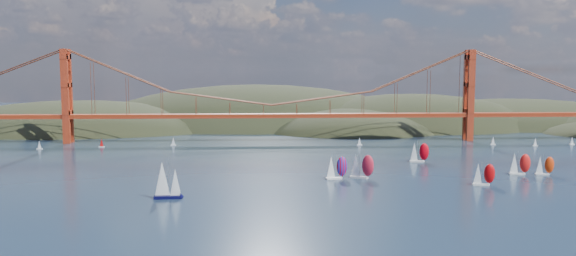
# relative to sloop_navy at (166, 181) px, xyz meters

# --- Properties ---
(ground) EXTENTS (1200.00, 1200.00, 0.00)m
(ground) POSITION_rel_sloop_navy_xyz_m (38.78, -31.47, -6.15)
(ground) COLOR black
(ground) RESTS_ON ground
(headlands) EXTENTS (725.00, 225.00, 96.00)m
(headlands) POSITION_rel_sloop_navy_xyz_m (83.73, 246.82, -18.61)
(headlands) COLOR black
(headlands) RESTS_ON ground
(bridge) EXTENTS (552.00, 12.00, 55.00)m
(bridge) POSITION_rel_sloop_navy_xyz_m (37.03, 148.53, 26.08)
(bridge) COLOR maroon
(bridge) RESTS_ON ground
(sloop_navy) EXTENTS (9.06, 5.25, 13.94)m
(sloop_navy) POSITION_rel_sloop_navy_xyz_m (0.00, 0.00, 0.00)
(sloop_navy) COLOR black
(sloop_navy) RESTS_ON ground
(racer_0) EXTENTS (9.73, 6.65, 10.89)m
(racer_0) POSITION_rel_sloop_navy_xyz_m (71.61, 31.42, -1.01)
(racer_0) COLOR silver
(racer_0) RESTS_ON ground
(racer_1) EXTENTS (8.21, 3.83, 9.27)m
(racer_1) POSITION_rel_sloop_navy_xyz_m (114.52, 15.56, -1.77)
(racer_1) COLOR white
(racer_1) RESTS_ON ground
(racer_2) EXTENTS (8.65, 3.58, 9.90)m
(racer_2) POSITION_rel_sloop_navy_xyz_m (137.74, 35.63, -1.48)
(racer_2) COLOR silver
(racer_2) RESTS_ON ground
(racer_3) EXTENTS (8.96, 3.90, 10.17)m
(racer_3) POSITION_rel_sloop_navy_xyz_m (105.56, 69.07, -1.35)
(racer_3) COLOR silver
(racer_3) RESTS_ON ground
(racer_4) EXTENTS (7.57, 3.18, 8.62)m
(racer_4) POSITION_rel_sloop_navy_xyz_m (147.79, 34.71, -2.08)
(racer_4) COLOR white
(racer_4) RESTS_ON ground
(racer_rwb) EXTENTS (9.06, 5.02, 10.16)m
(racer_rwb) POSITION_rel_sloop_navy_xyz_m (61.43, 30.47, -1.36)
(racer_rwb) COLOR white
(racer_rwb) RESTS_ON ground
(distant_boat_1) EXTENTS (3.00, 2.00, 4.70)m
(distant_boat_1) POSITION_rel_sloop_navy_xyz_m (-88.06, 121.91, -3.75)
(distant_boat_1) COLOR silver
(distant_boat_1) RESTS_ON ground
(distant_boat_2) EXTENTS (3.00, 2.00, 4.70)m
(distant_boat_2) POSITION_rel_sloop_navy_xyz_m (-56.63, 128.51, -3.75)
(distant_boat_2) COLOR silver
(distant_boat_2) RESTS_ON ground
(distant_boat_3) EXTENTS (3.00, 2.00, 4.70)m
(distant_boat_3) POSITION_rel_sloop_navy_xyz_m (-17.70, 133.27, -3.75)
(distant_boat_3) COLOR silver
(distant_boat_3) RESTS_ON ground
(distant_boat_4) EXTENTS (3.00, 2.00, 4.70)m
(distant_boat_4) POSITION_rel_sloop_navy_xyz_m (165.49, 126.78, -3.75)
(distant_boat_4) COLOR silver
(distant_boat_4) RESTS_ON ground
(distant_boat_5) EXTENTS (3.00, 2.00, 4.70)m
(distant_boat_5) POSITION_rel_sloop_navy_xyz_m (186.81, 119.69, -3.75)
(distant_boat_5) COLOR silver
(distant_boat_5) RESTS_ON ground
(distant_boat_6) EXTENTS (3.00, 2.00, 4.70)m
(distant_boat_6) POSITION_rel_sloop_navy_xyz_m (210.78, 124.37, -3.75)
(distant_boat_6) COLOR silver
(distant_boat_6) RESTS_ON ground
(distant_boat_8) EXTENTS (3.00, 2.00, 4.70)m
(distant_boat_8) POSITION_rel_sloop_navy_xyz_m (88.26, 128.00, -3.75)
(distant_boat_8) COLOR silver
(distant_boat_8) RESTS_ON ground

